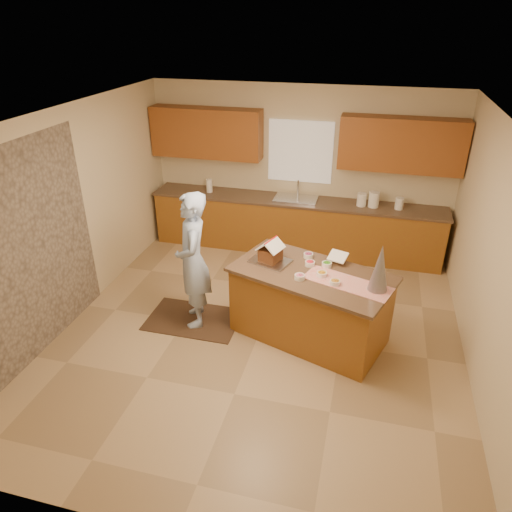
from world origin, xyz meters
name	(u,v)px	position (x,y,z in m)	size (l,w,h in m)	color
floor	(260,332)	(0.00, 0.00, 0.00)	(5.50, 5.50, 0.00)	tan
ceiling	(261,119)	(0.00, 0.00, 2.70)	(5.50, 5.50, 0.00)	silver
wall_back	(300,169)	(0.00, 2.75, 1.35)	(5.50, 5.50, 0.00)	beige
wall_front	(159,413)	(0.00, -2.75, 1.35)	(5.50, 5.50, 0.00)	beige
wall_left	(70,217)	(-2.50, 0.00, 1.35)	(5.50, 5.50, 0.00)	beige
wall_right	(493,264)	(2.50, 0.00, 1.35)	(5.50, 5.50, 0.00)	beige
stone_accent	(32,252)	(-2.48, -0.80, 1.25)	(2.50, 2.50, 0.00)	gray
window_curtain	(300,152)	(0.00, 2.72, 1.65)	(1.05, 0.03, 1.00)	white
back_counter_base	(295,226)	(0.00, 2.45, 0.44)	(4.80, 0.60, 0.88)	brown
back_counter_top	(296,201)	(0.00, 2.45, 0.90)	(4.85, 0.63, 0.04)	brown
upper_cabinet_left	(207,133)	(-1.55, 2.57, 1.90)	(1.85, 0.35, 0.80)	brown
upper_cabinet_right	(402,145)	(1.55, 2.57, 1.90)	(1.85, 0.35, 0.80)	brown
sink	(296,201)	(0.00, 2.45, 0.89)	(0.70, 0.45, 0.12)	silver
faucet	(298,188)	(0.00, 2.63, 1.06)	(0.03, 0.03, 0.28)	silver
island_base	(310,306)	(0.62, 0.10, 0.44)	(1.81, 0.90, 0.88)	brown
island_top	(312,274)	(0.62, 0.10, 0.90)	(1.89, 0.99, 0.04)	brown
table_runner	(347,283)	(1.04, -0.05, 0.93)	(1.01, 0.36, 0.01)	red
baking_tray	(270,261)	(0.08, 0.23, 0.94)	(0.46, 0.34, 0.03)	silver
cookbook	(338,256)	(0.88, 0.41, 1.02)	(0.22, 0.02, 0.18)	white
tinsel_tree	(380,268)	(1.37, -0.11, 1.20)	(0.22, 0.22, 0.55)	#A3A4AE
rug	(194,319)	(-0.93, 0.05, 0.01)	(1.22, 0.79, 0.01)	black
boy	(193,261)	(-0.88, 0.05, 0.91)	(0.65, 0.43, 1.79)	#A2BAE6
canister_a	(362,200)	(1.06, 2.45, 1.02)	(0.15, 0.15, 0.21)	white
canister_b	(374,199)	(1.25, 2.45, 1.04)	(0.17, 0.17, 0.24)	white
canister_c	(399,203)	(1.64, 2.45, 1.01)	(0.13, 0.13, 0.19)	white
paper_towel	(209,186)	(-1.50, 2.45, 1.03)	(0.10, 0.10, 0.22)	white
gingerbread_house	(271,253)	(0.08, 0.23, 1.06)	(0.35, 0.36, 0.28)	#5A2817
candy_bowls	(317,269)	(0.66, 0.14, 0.95)	(0.53, 0.70, 0.06)	#A63769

